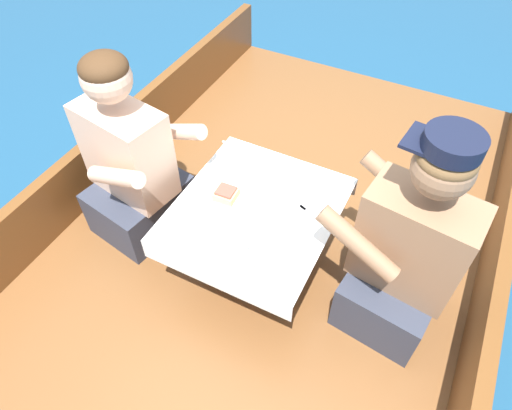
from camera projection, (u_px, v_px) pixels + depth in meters
name	position (u px, v px, depth m)	size (l,w,h in m)	color
ground_plane	(268.00, 268.00, 2.51)	(60.00, 60.00, 0.00)	navy
boat_deck	(269.00, 254.00, 2.41)	(2.07, 3.38, 0.25)	brown
gunwale_port	(105.00, 156.00, 2.50)	(0.06, 3.38, 0.33)	brown
gunwale_starboard	(487.00, 302.00, 1.89)	(0.06, 3.38, 0.33)	brown
cockpit_table	(256.00, 214.00, 1.97)	(0.67, 0.73, 0.39)	#B2B2B7
person_port	(132.00, 167.00, 2.12)	(0.57, 0.52, 0.96)	#333847
person_starboard	(406.00, 254.00, 1.77)	(0.56, 0.50, 0.99)	#333847
plate_sandwich	(226.00, 198.00, 1.98)	(0.21, 0.21, 0.01)	silver
plate_bread	(259.00, 164.00, 2.12)	(0.17, 0.17, 0.01)	silver
sandwich	(226.00, 194.00, 1.96)	(0.10, 0.09, 0.05)	tan
bowl_port_near	(290.00, 177.00, 2.04)	(0.14, 0.14, 0.04)	silver
bowl_starboard_near	(254.00, 217.00, 1.88)	(0.12, 0.12, 0.04)	silver
coffee_cup_port	(271.00, 252.00, 1.75)	(0.10, 0.07, 0.06)	silver
coffee_cup_starboard	(234.00, 240.00, 1.78)	(0.10, 0.07, 0.07)	silver
tin_can	(246.00, 265.00, 1.72)	(0.07, 0.07, 0.05)	silver
utensil_spoon_port	(272.00, 179.00, 2.06)	(0.12, 0.14, 0.01)	silver
utensil_knife_port	(211.00, 225.00, 1.88)	(0.17, 0.04, 0.00)	silver
utensil_spoon_center	(201.00, 241.00, 1.82)	(0.14, 0.11, 0.01)	silver
utensil_knife_starboard	(237.00, 147.00, 2.21)	(0.17, 0.03, 0.00)	silver
utensil_fork_starboard	(311.00, 215.00, 1.92)	(0.17, 0.08, 0.00)	silver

